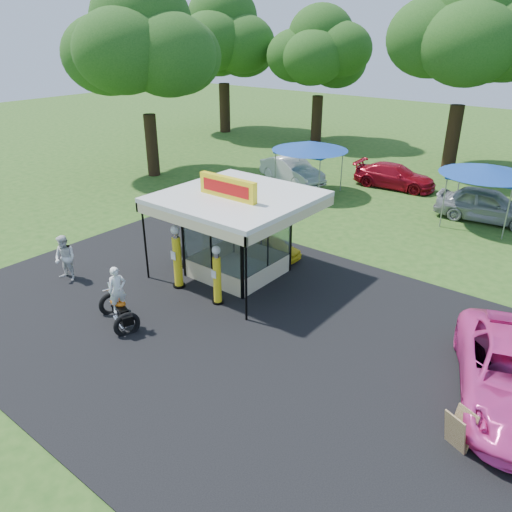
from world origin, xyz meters
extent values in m
plane|color=#285219|center=(0.00, 0.00, 0.00)|extent=(120.00, 120.00, 0.00)
cube|color=black|center=(0.00, 2.00, 0.02)|extent=(20.00, 14.00, 0.04)
cube|color=white|center=(-2.00, 5.00, 0.03)|extent=(3.00, 3.00, 0.06)
cube|color=white|center=(-2.00, 5.00, 3.29)|extent=(5.40, 5.40, 0.18)
cube|color=yellow|center=(-2.00, 4.50, 3.78)|extent=(2.60, 0.25, 0.80)
cube|color=red|center=(-2.00, 4.37, 3.78)|extent=(2.21, 0.02, 0.45)
cylinder|color=black|center=(-4.55, 2.45, 1.60)|extent=(0.08, 0.08, 3.20)
cylinder|color=black|center=(0.55, 2.45, 1.60)|extent=(0.08, 0.08, 3.20)
cylinder|color=black|center=(-3.04, 2.70, 0.05)|extent=(0.48, 0.48, 0.11)
cylinder|color=yellow|center=(-3.04, 2.70, 1.09)|extent=(0.33, 0.33, 1.96)
cylinder|color=silver|center=(-3.04, 2.70, 2.18)|extent=(0.22, 0.22, 0.22)
sphere|color=white|center=(-3.04, 2.70, 2.39)|extent=(0.35, 0.35, 0.35)
cube|color=white|center=(-3.04, 2.51, 1.41)|extent=(0.24, 0.02, 0.33)
cylinder|color=black|center=(-1.02, 2.71, 0.05)|extent=(0.43, 0.43, 0.10)
cylinder|color=yellow|center=(-1.02, 2.71, 0.97)|extent=(0.29, 0.29, 1.74)
cylinder|color=silver|center=(-1.02, 2.71, 1.93)|extent=(0.19, 0.19, 0.19)
sphere|color=white|center=(-1.02, 2.71, 2.13)|extent=(0.31, 0.31, 0.31)
cube|color=white|center=(-1.02, 2.54, 1.26)|extent=(0.21, 0.02, 0.29)
torus|color=black|center=(-3.48, -0.10, 0.36)|extent=(0.45, 0.90, 0.90)
torus|color=black|center=(-1.96, -0.62, 0.36)|extent=(0.45, 0.90, 0.90)
cube|color=silver|center=(-2.67, -0.38, 0.53)|extent=(0.65, 0.47, 0.32)
ellipsoid|color=#C3570D|center=(-2.67, -0.38, 0.83)|extent=(0.68, 0.38, 0.32)
cube|color=black|center=(-2.32, -0.50, 0.77)|extent=(0.65, 0.45, 0.11)
cube|color=black|center=(-1.93, -0.63, 0.59)|extent=(0.47, 0.47, 0.30)
cylinder|color=silver|center=(-3.33, -0.16, 0.75)|extent=(0.47, 0.21, 0.95)
cylinder|color=silver|center=(-3.18, -0.21, 1.12)|extent=(0.26, 0.62, 0.05)
sphere|color=silver|center=(-3.35, -0.15, 0.91)|extent=(0.17, 0.17, 0.17)
imported|color=white|center=(-2.52, -0.43, 1.39)|extent=(0.55, 0.68, 1.60)
torus|color=black|center=(-4.34, 3.98, 0.39)|extent=(0.79, 0.36, 0.81)
torus|color=black|center=(-4.47, 4.14, 0.39)|extent=(0.82, 0.45, 0.81)
cube|color=#593819|center=(8.10, 1.06, 0.53)|extent=(0.64, 0.47, 1.05)
cube|color=#593819|center=(8.10, 1.31, 0.53)|extent=(0.64, 0.47, 1.05)
imported|color=yellow|center=(-2.00, 7.20, 0.48)|extent=(2.82, 1.13, 0.96)
imported|color=white|center=(-6.97, 0.39, 0.94)|extent=(1.03, 0.88, 1.87)
imported|color=white|center=(-7.85, 17.23, 0.80)|extent=(5.13, 2.97, 1.60)
imported|color=#9F0C1B|center=(-2.19, 20.31, 0.73)|extent=(5.18, 2.44, 1.46)
imported|color=#A2A3A7|center=(4.05, 17.71, 0.86)|extent=(5.23, 2.56, 1.72)
cylinder|color=gray|center=(-7.27, 17.51, 1.25)|extent=(0.06, 0.06, 2.49)
cylinder|color=gray|center=(-4.36, 17.51, 1.25)|extent=(0.06, 0.06, 2.49)
cylinder|color=gray|center=(-7.27, 14.60, 1.25)|extent=(0.06, 0.06, 2.49)
cylinder|color=gray|center=(-4.36, 14.60, 1.25)|extent=(0.06, 0.06, 2.49)
cube|color=#163D93|center=(-5.81, 16.06, 2.56)|extent=(3.12, 3.12, 0.12)
cone|color=#163D93|center=(-5.81, 16.06, 2.88)|extent=(4.49, 4.49, 0.52)
cylinder|color=gray|center=(2.42, 18.40, 1.24)|extent=(0.06, 0.06, 2.49)
cylinder|color=gray|center=(2.42, 15.50, 1.24)|extent=(0.06, 0.06, 2.49)
cylinder|color=gray|center=(5.33, 15.50, 1.24)|extent=(0.06, 0.06, 2.49)
cube|color=#163D93|center=(3.87, 16.95, 2.55)|extent=(3.11, 3.11, 0.12)
cone|color=#163D93|center=(3.87, 16.95, 2.87)|extent=(4.48, 4.48, 0.52)
cylinder|color=black|center=(-22.77, 27.49, 2.22)|extent=(1.00, 1.00, 4.44)
ellipsoid|color=#1B4B15|center=(-22.77, 27.49, 7.94)|extent=(10.50, 10.50, 9.00)
cylinder|color=black|center=(-13.49, 29.04, 1.94)|extent=(0.92, 0.92, 3.88)
ellipsoid|color=#1B4B15|center=(-13.49, 29.04, 6.88)|extent=(9.01, 9.01, 7.72)
cylinder|color=black|center=(-1.05, 26.77, 2.22)|extent=(0.95, 0.95, 4.43)
ellipsoid|color=#1B4B15|center=(-1.05, 26.77, 7.98)|extent=(10.64, 10.64, 9.12)
cylinder|color=black|center=(-16.23, 12.88, 2.02)|extent=(0.81, 0.81, 4.04)
ellipsoid|color=#1B4B15|center=(-16.23, 12.88, 7.50)|extent=(10.37, 10.37, 8.89)
camera|label=1|loc=(9.94, -8.80, 9.19)|focal=35.00mm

